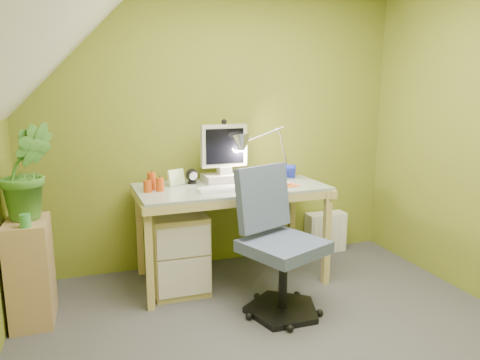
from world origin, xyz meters
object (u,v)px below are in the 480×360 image
object	(u,v)px
desk_lamp	(276,141)
side_ledge	(31,271)
monitor	(224,150)
desk	(231,233)
potted_plant	(27,171)
task_chair	(284,244)
radiator	(325,232)

from	to	relation	value
desk_lamp	side_ledge	distance (m)	2.06
monitor	side_ledge	distance (m)	1.64
desk	potted_plant	bearing A→B (deg)	-175.32
monitor	potted_plant	xyz separation A→B (m)	(-1.40, -0.35, -0.03)
desk	task_chair	world-z (taller)	task_chair
desk	desk_lamp	xyz separation A→B (m)	(0.45, 0.18, 0.70)
desk_lamp	radiator	size ratio (longest dim) A/B	1.67
task_chair	potted_plant	bearing A→B (deg)	140.03
side_ledge	monitor	bearing A→B (deg)	15.77
task_chair	radiator	size ratio (longest dim) A/B	2.67
desk	side_ledge	distance (m)	1.45
monitor	task_chair	distance (m)	1.00
desk	desk_lamp	size ratio (longest dim) A/B	2.31
desk	task_chair	bearing A→B (deg)	-77.78
desk_lamp	task_chair	world-z (taller)	desk_lamp
side_ledge	task_chair	xyz separation A→B (m)	(1.60, -0.42, 0.15)
monitor	side_ledge	xyz separation A→B (m)	(-1.43, -0.40, -0.69)
desk_lamp	side_ledge	world-z (taller)	desk_lamp
desk	potted_plant	world-z (taller)	potted_plant
desk_lamp	side_ledge	xyz separation A→B (m)	(-1.88, -0.40, -0.74)
desk	radiator	distance (m)	1.10
side_ledge	radiator	world-z (taller)	side_ledge
potted_plant	radiator	bearing A→B (deg)	11.47
side_ledge	task_chair	size ratio (longest dim) A/B	0.69
radiator	task_chair	bearing A→B (deg)	-131.98
side_ledge	potted_plant	size ratio (longest dim) A/B	1.11
side_ledge	radiator	xyz separation A→B (m)	(2.47, 0.54, -0.16)
desk	radiator	world-z (taller)	desk
desk	task_chair	size ratio (longest dim) A/B	1.45
desk_lamp	potted_plant	bearing A→B (deg)	-161.05
monitor	radiator	xyz separation A→B (m)	(1.04, 0.14, -0.84)
monitor	desk	bearing A→B (deg)	-94.35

